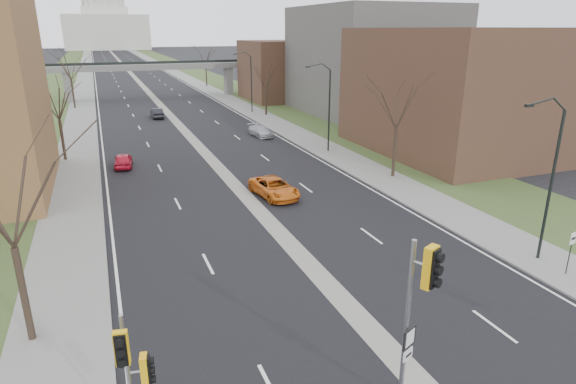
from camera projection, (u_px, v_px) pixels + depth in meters
road_surface at (127, 69)px, 149.03m from camera, size 20.00×600.00×0.01m
median_strip at (127, 69)px, 149.03m from camera, size 1.20×600.00×0.02m
sidewalk_right at (167, 68)px, 153.15m from camera, size 4.00×600.00×0.12m
sidewalk_left at (86, 70)px, 144.87m from camera, size 4.00×600.00×0.12m
grass_verge_right at (186, 68)px, 155.22m from camera, size 8.00×600.00×0.10m
grass_verge_left at (64, 71)px, 142.81m from camera, size 8.00×600.00×0.10m
commercial_block_near at (458, 91)px, 47.80m from camera, size 16.00×20.00×12.00m
commercial_block_mid at (370, 61)px, 69.86m from camera, size 18.00×22.00×15.00m
commercial_block_far at (287, 70)px, 84.47m from camera, size 14.00×14.00×10.00m
pedestrian_bridge at (151, 71)px, 85.75m from camera, size 34.00×3.00×6.45m
capitol at (105, 17)px, 292.96m from camera, size 48.00×42.00×55.75m
streetlight_near at (548, 135)px, 23.60m from camera, size 2.61×0.20×8.70m
streetlight_mid at (322, 83)px, 46.53m from camera, size 2.61×0.20×8.70m
streetlight_far at (246, 65)px, 69.46m from camera, size 2.61×0.20×8.70m
tree_left_a at (1, 184)px, 17.19m from camera, size 7.20×7.20×9.40m
tree_left_b at (56, 94)px, 43.78m from camera, size 6.75×6.75×8.81m
tree_left_c at (69, 62)px, 73.50m from camera, size 7.65×7.65×9.99m
tree_right_a at (398, 98)px, 38.51m from camera, size 7.20×7.20×9.40m
tree_right_b at (266, 74)px, 67.87m from camera, size 6.30×6.30×8.22m
tree_right_c at (205, 53)px, 102.75m from camera, size 7.65×7.65×9.99m
signal_pole_left at (133, 368)px, 13.22m from camera, size 0.94×0.78×4.63m
signal_pole_median at (419, 298)px, 14.55m from camera, size 0.88×1.00×5.98m
speed_limit_sign at (571, 245)px, 23.87m from camera, size 0.49×0.11×2.28m
car_left_near at (123, 160)px, 43.45m from camera, size 1.86×3.91×1.29m
car_left_far at (157, 113)px, 67.53m from camera, size 1.49×4.19×1.38m
car_right_near at (274, 188)px, 35.77m from camera, size 2.97×5.28×1.39m
car_right_mid at (261, 131)px, 55.98m from camera, size 2.20×4.47×1.25m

